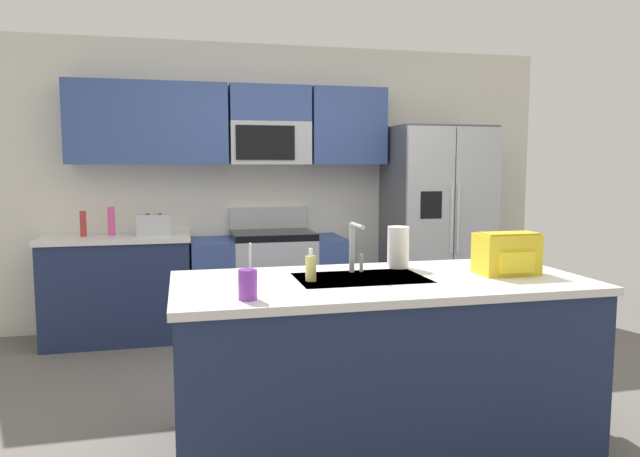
% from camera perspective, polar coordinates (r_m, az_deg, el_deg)
% --- Properties ---
extents(ground_plane, '(9.00, 9.00, 0.00)m').
position_cam_1_polar(ground_plane, '(3.80, 1.74, -16.93)').
color(ground_plane, '#66605B').
rests_on(ground_plane, ground).
extents(kitchen_wall_unit, '(5.20, 0.43, 2.60)m').
position_cam_1_polar(kitchen_wall_unit, '(5.52, -5.32, 5.95)').
color(kitchen_wall_unit, silver).
rests_on(kitchen_wall_unit, ground).
extents(back_counter, '(1.21, 0.63, 0.90)m').
position_cam_1_polar(back_counter, '(5.31, -19.02, -5.47)').
color(back_counter, '#1E2A4D').
rests_on(back_counter, ground).
extents(range_oven, '(1.36, 0.61, 1.10)m').
position_cam_1_polar(range_oven, '(5.34, -5.00, -5.18)').
color(range_oven, '#B7BABF').
rests_on(range_oven, ground).
extents(refrigerator, '(0.90, 0.76, 1.85)m').
position_cam_1_polar(refrigerator, '(5.65, 11.28, 0.29)').
color(refrigerator, '#4C4F54').
rests_on(refrigerator, ground).
extents(island_counter, '(2.16, 0.98, 0.90)m').
position_cam_1_polar(island_counter, '(3.21, 5.86, -12.73)').
color(island_counter, '#1E2A4D').
rests_on(island_counter, ground).
extents(toaster, '(0.28, 0.16, 0.18)m').
position_cam_1_polar(toaster, '(5.16, -15.84, 0.36)').
color(toaster, '#B7BABF').
rests_on(toaster, back_counter).
extents(pepper_mill, '(0.05, 0.05, 0.21)m').
position_cam_1_polar(pepper_mill, '(5.26, -22.06, 0.43)').
color(pepper_mill, '#B2332D').
rests_on(pepper_mill, back_counter).
extents(bottle_pink, '(0.06, 0.06, 0.24)m').
position_cam_1_polar(bottle_pink, '(5.28, -19.64, 0.68)').
color(bottle_pink, '#EA4C93').
rests_on(bottle_pink, back_counter).
extents(sink_faucet, '(0.08, 0.21, 0.28)m').
position_cam_1_polar(sink_faucet, '(3.22, 3.29, -1.40)').
color(sink_faucet, '#B7BABF').
rests_on(sink_faucet, island_counter).
extents(drink_cup_purple, '(0.08, 0.08, 0.25)m').
position_cam_1_polar(drink_cup_purple, '(2.62, -7.05, -5.41)').
color(drink_cup_purple, purple).
rests_on(drink_cup_purple, island_counter).
extents(soap_dispenser, '(0.06, 0.06, 0.17)m').
position_cam_1_polar(soap_dispenser, '(3.01, -0.90, -3.85)').
color(soap_dispenser, '#D8CC66').
rests_on(soap_dispenser, island_counter).
extents(paper_towel_roll, '(0.12, 0.12, 0.24)m').
position_cam_1_polar(paper_towel_roll, '(3.42, 7.62, -1.81)').
color(paper_towel_roll, white).
rests_on(paper_towel_roll, island_counter).
extents(backpack, '(0.32, 0.22, 0.23)m').
position_cam_1_polar(backpack, '(3.35, 17.74, -2.27)').
color(backpack, yellow).
rests_on(backpack, island_counter).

